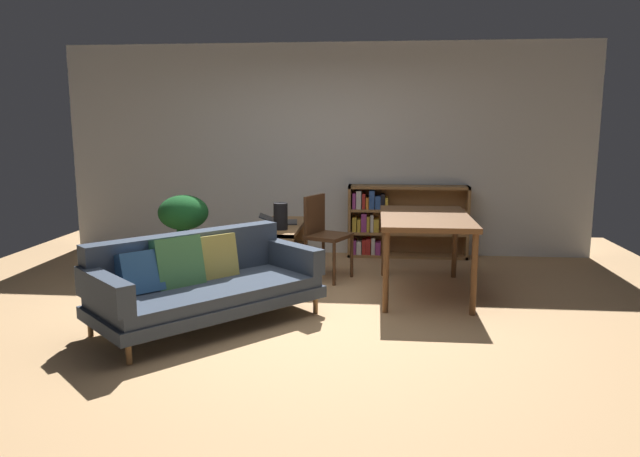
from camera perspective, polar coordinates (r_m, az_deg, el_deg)
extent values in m
plane|color=tan|center=(5.31, -2.09, -8.43)|extent=(8.16, 8.16, 0.00)
cube|color=silver|center=(7.73, 0.50, 7.58)|extent=(6.80, 0.10, 2.70)
cylinder|color=olive|center=(5.35, -0.44, -7.42)|extent=(0.04, 0.04, 0.15)
cylinder|color=olive|center=(4.48, -17.99, -11.46)|extent=(0.04, 0.04, 0.15)
cylinder|color=olive|center=(5.91, -5.15, -5.76)|extent=(0.04, 0.04, 0.15)
cylinder|color=olive|center=(5.14, -21.30, -8.88)|extent=(0.04, 0.04, 0.15)
cube|color=#384251|center=(5.12, -10.68, -6.92)|extent=(1.94, 1.98, 0.10)
cube|color=#384251|center=(5.10, -10.72, -5.85)|extent=(1.86, 1.90, 0.10)
cube|color=#384251|center=(5.33, -12.67, -2.48)|extent=(1.39, 1.45, 0.40)
cube|color=#384251|center=(5.54, -2.87, -2.64)|extent=(0.70, 0.67, 0.23)
cube|color=#384251|center=(4.69, -20.16, -5.60)|extent=(0.70, 0.67, 0.23)
cube|color=#336093|center=(4.97, -17.05, -4.12)|extent=(0.41, 0.41, 0.37)
cube|color=#4C894C|center=(5.10, -13.65, -3.19)|extent=(0.46, 0.47, 0.44)
cube|color=tan|center=(5.30, -10.08, -2.73)|extent=(0.40, 0.40, 0.40)
cube|color=olive|center=(7.20, -2.91, -1.12)|extent=(0.43, 0.04, 0.58)
cube|color=olive|center=(6.07, -4.51, -3.24)|extent=(0.43, 0.04, 0.58)
cube|color=olive|center=(6.64, -3.64, -2.42)|extent=(0.43, 1.17, 0.04)
cube|color=olive|center=(6.58, -3.67, 0.22)|extent=(0.43, 1.21, 0.04)
cube|color=olive|center=(6.70, -3.62, -4.35)|extent=(0.43, 1.17, 0.04)
cube|color=#333338|center=(6.68, -3.19, 0.61)|extent=(0.27, 0.35, 0.02)
cube|color=black|center=(6.68, -5.01, 0.99)|extent=(0.24, 0.33, 0.09)
cylinder|color=black|center=(6.25, -3.83, 1.19)|extent=(0.15, 0.15, 0.28)
cylinder|color=slate|center=(6.24, -3.83, 1.70)|extent=(0.08, 0.08, 0.01)
cylinder|color=#333338|center=(6.70, -12.86, -3.74)|extent=(0.28, 0.28, 0.23)
cylinder|color=#195623|center=(6.63, -12.39, -1.11)|extent=(0.17, 0.07, 0.41)
cylinder|color=#195623|center=(6.67, -12.54, -0.56)|extent=(0.11, 0.16, 0.52)
cylinder|color=#195623|center=(6.71, -12.88, -1.09)|extent=(0.08, 0.19, 0.40)
cylinder|color=#195623|center=(6.68, -13.51, -1.27)|extent=(0.19, 0.08, 0.37)
cylinder|color=#195623|center=(6.62, -13.57, -0.78)|extent=(0.17, 0.11, 0.50)
cylinder|color=#195623|center=(6.52, -13.54, -0.70)|extent=(0.10, 0.30, 0.57)
cylinder|color=#195623|center=(6.55, -12.84, -1.23)|extent=(0.11, 0.18, 0.42)
ellipsoid|color=#195623|center=(6.58, -13.07, 1.52)|extent=(0.54, 0.54, 0.38)
cylinder|color=brown|center=(6.63, 6.23, -1.43)|extent=(0.06, 0.06, 0.74)
cylinder|color=brown|center=(5.33, 6.39, -4.26)|extent=(0.06, 0.06, 0.74)
cylinder|color=brown|center=(6.68, 12.89, -1.53)|extent=(0.06, 0.06, 0.74)
cylinder|color=brown|center=(5.40, 14.66, -4.34)|extent=(0.06, 0.06, 0.74)
cube|color=brown|center=(5.92, 10.12, 1.00)|extent=(0.87, 1.43, 0.05)
cylinder|color=#56351E|center=(6.57, 3.08, -2.75)|extent=(0.04, 0.04, 0.46)
cylinder|color=#56351E|center=(6.22, 1.36, -3.48)|extent=(0.04, 0.04, 0.46)
cylinder|color=#56351E|center=(6.74, 0.32, -2.41)|extent=(0.04, 0.04, 0.46)
cylinder|color=#56351E|center=(6.40, -1.50, -3.09)|extent=(0.04, 0.04, 0.46)
cube|color=#56351E|center=(6.43, 0.83, -0.75)|extent=(0.55, 0.57, 0.04)
cube|color=#56351E|center=(6.48, -0.57, 1.40)|extent=(0.20, 0.38, 0.42)
cube|color=olive|center=(7.60, 2.88, 0.77)|extent=(0.04, 0.28, 0.92)
cube|color=olive|center=(7.68, 13.99, 0.57)|extent=(0.04, 0.28, 0.92)
cube|color=olive|center=(7.54, 8.55, 3.98)|extent=(1.52, 0.28, 0.04)
cube|color=olive|center=(7.69, 8.38, -2.57)|extent=(1.52, 0.28, 0.04)
cube|color=olive|center=(7.72, 8.42, 0.82)|extent=(1.48, 0.04, 0.92)
cube|color=olive|center=(7.63, 8.44, -0.42)|extent=(1.48, 0.27, 0.04)
cube|color=olive|center=(7.58, 8.49, 1.77)|extent=(1.48, 0.27, 0.04)
cube|color=#993884|center=(7.65, 3.33, -1.75)|extent=(0.05, 0.23, 0.17)
cube|color=silver|center=(7.65, 3.80, -1.77)|extent=(0.06, 0.24, 0.17)
cube|color=red|center=(7.63, 4.27, -1.72)|extent=(0.05, 0.20, 0.19)
cube|color=red|center=(7.62, 4.68, -1.68)|extent=(0.06, 0.17, 0.20)
cube|color=silver|center=(7.62, 5.15, -1.65)|extent=(0.05, 0.17, 0.21)
cube|color=#993884|center=(7.64, 5.61, -1.84)|extent=(0.07, 0.20, 0.16)
cube|color=gold|center=(7.58, 3.36, 0.44)|extent=(0.05, 0.18, 0.18)
cube|color=gold|center=(7.59, 3.80, 0.37)|extent=(0.04, 0.22, 0.16)
cube|color=#993884|center=(7.57, 4.26, 0.62)|extent=(0.07, 0.18, 0.23)
cube|color=gold|center=(7.57, 4.68, 0.48)|extent=(0.04, 0.19, 0.20)
cube|color=silver|center=(7.57, 5.04, 0.56)|extent=(0.04, 0.19, 0.22)
cube|color=gold|center=(7.58, 5.45, 0.35)|extent=(0.06, 0.21, 0.16)
cube|color=#993884|center=(7.54, 3.33, 2.72)|extent=(0.04, 0.22, 0.20)
cube|color=silver|center=(7.54, 3.78, 2.82)|extent=(0.06, 0.22, 0.23)
cube|color=red|center=(7.53, 4.25, 2.67)|extent=(0.04, 0.17, 0.19)
cube|color=orange|center=(7.53, 4.59, 2.49)|extent=(0.04, 0.18, 0.14)
cube|color=#2D5199|center=(7.53, 5.03, 2.82)|extent=(0.07, 0.18, 0.24)
cube|color=#2D5199|center=(7.53, 5.61, 2.54)|extent=(0.07, 0.17, 0.16)
cube|color=black|center=(7.53, 6.09, 2.64)|extent=(0.05, 0.19, 0.19)
cube|color=gold|center=(7.54, 6.44, 2.48)|extent=(0.03, 0.21, 0.15)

